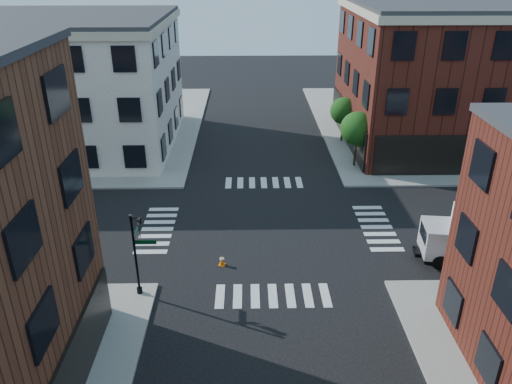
{
  "coord_description": "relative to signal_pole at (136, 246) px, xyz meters",
  "views": [
    {
      "loc": [
        -1.25,
        -27.69,
        15.79
      ],
      "look_at": [
        -0.73,
        0.13,
        2.5
      ],
      "focal_mm": 35.0,
      "sensor_mm": 36.0,
      "label": 1
    }
  ],
  "objects": [
    {
      "name": "sidewalk_ne",
      "position": [
        27.72,
        27.68,
        -2.78
      ],
      "size": [
        30.0,
        30.0,
        0.15
      ],
      "primitive_type": "cube",
      "color": "gray",
      "rests_on": "ground"
    },
    {
      "name": "traffic_cone",
      "position": [
        4.01,
        2.53,
        -2.54
      ],
      "size": [
        0.43,
        0.43,
        0.65
      ],
      "rotation": [
        0.0,
        0.0,
        -0.26
      ],
      "color": "orange",
      "rests_on": "ground"
    },
    {
      "name": "box_truck",
      "position": [
        18.9,
        2.56,
        -1.18
      ],
      "size": [
        7.28,
        2.97,
        3.22
      ],
      "rotation": [
        0.0,
        0.0,
        -0.12
      ],
      "color": "white",
      "rests_on": "ground"
    },
    {
      "name": "sidewalk_nw",
      "position": [
        -14.28,
        27.68,
        -2.78
      ],
      "size": [
        30.0,
        30.0,
        0.15
      ],
      "primitive_type": "cube",
      "color": "gray",
      "rests_on": "ground"
    },
    {
      "name": "tree_far",
      "position": [
        14.28,
        22.65,
        0.02
      ],
      "size": [
        2.43,
        2.43,
        4.07
      ],
      "color": "black",
      "rests_on": "ground"
    },
    {
      "name": "building_ne",
      "position": [
        27.22,
        22.68,
        3.14
      ],
      "size": [
        25.0,
        16.0,
        12.0
      ],
      "primitive_type": "cube",
      "color": "#461A11",
      "rests_on": "ground"
    },
    {
      "name": "tree_near",
      "position": [
        14.28,
        16.65,
        0.3
      ],
      "size": [
        2.69,
        2.69,
        4.49
      ],
      "color": "black",
      "rests_on": "ground"
    },
    {
      "name": "signal_pole",
      "position": [
        0.0,
        0.0,
        0.0
      ],
      "size": [
        1.29,
        1.24,
        4.6
      ],
      "color": "black",
      "rests_on": "ground"
    },
    {
      "name": "ground",
      "position": [
        6.72,
        6.68,
        -2.86
      ],
      "size": [
        120.0,
        120.0,
        0.0
      ],
      "primitive_type": "plane",
      "color": "black",
      "rests_on": "ground"
    },
    {
      "name": "building_nw",
      "position": [
        -12.28,
        22.68,
        2.64
      ],
      "size": [
        22.0,
        16.0,
        11.0
      ],
      "primitive_type": "cube",
      "color": "silver",
      "rests_on": "ground"
    }
  ]
}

